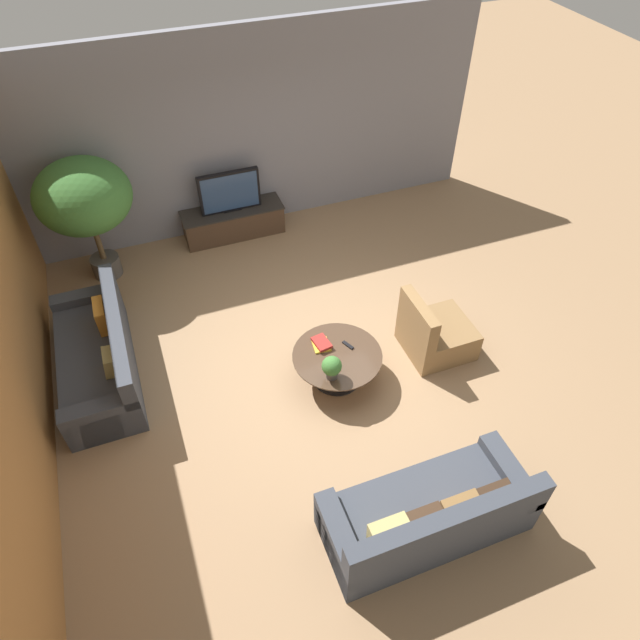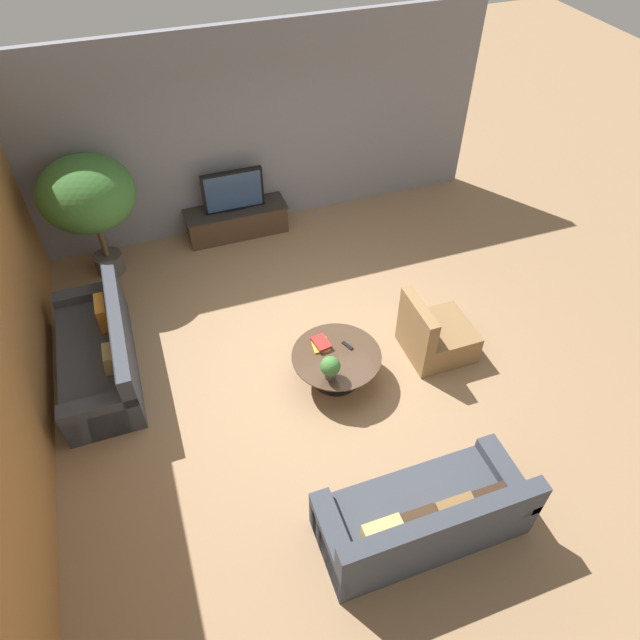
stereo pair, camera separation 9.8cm
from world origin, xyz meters
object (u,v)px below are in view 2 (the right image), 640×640
couch_near_entry (424,517)px  potted_palm_tall (87,196)px  media_console (237,220)px  television (233,191)px  couch_by_wall (101,354)px  armchair_wicker (435,336)px  coffee_table (336,362)px  potted_plant_tabletop (330,367)px

couch_near_entry → potted_palm_tall: size_ratio=1.10×
media_console → television: television is taller
couch_by_wall → armchair_wicker: size_ratio=2.44×
couch_near_entry → potted_palm_tall: potted_palm_tall is taller
couch_by_wall → couch_near_entry: 4.19m
television → media_console: bearing=90.0°
media_console → coffee_table: media_console is taller
couch_by_wall → potted_palm_tall: 2.20m
media_console → armchair_wicker: size_ratio=1.82×
media_console → armchair_wicker: 3.73m
couch_by_wall → couch_near_entry: same height
media_console → coffee_table: 3.34m
television → potted_palm_tall: 2.07m
coffee_table → couch_near_entry: 2.10m
armchair_wicker → potted_palm_tall: bearing=51.0°
television → potted_palm_tall: bearing=-171.5°
television → coffee_table: television is taller
coffee_table → media_console: bearing=97.1°
media_console → television: size_ratio=1.69×
television → couch_by_wall: bearing=-134.8°
coffee_table → potted_palm_tall: 3.98m
potted_plant_tabletop → coffee_table: bearing=56.9°
media_console → coffee_table: bearing=-82.9°
couch_near_entry → armchair_wicker: armchair_wicker is taller
coffee_table → couch_near_entry: bearing=-87.4°
couch_near_entry → armchair_wicker: (1.22, 2.11, -0.02)m
television → couch_by_wall: size_ratio=0.44×
television → coffee_table: size_ratio=0.87×
coffee_table → couch_near_entry: (0.09, -2.10, -0.00)m
television → coffee_table: 3.38m
couch_by_wall → armchair_wicker: armchair_wicker is taller
potted_palm_tall → armchair_wicker: bearing=-39.0°
potted_palm_tall → potted_plant_tabletop: potted_palm_tall is taller
couch_near_entry → couch_by_wall: bearing=-49.3°
television → couch_near_entry: 5.46m
television → couch_by_wall: television is taller
media_console → couch_by_wall: couch_by_wall is taller
media_console → television: 0.53m
media_console → couch_near_entry: size_ratio=0.79×
television → armchair_wicker: television is taller
armchair_wicker → potted_plant_tabletop: (-1.50, -0.30, 0.31)m
media_console → couch_near_entry: 5.44m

